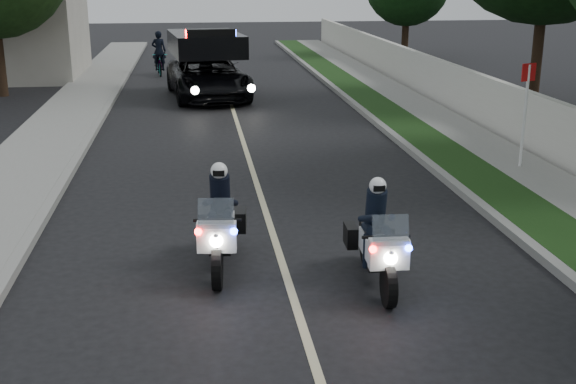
% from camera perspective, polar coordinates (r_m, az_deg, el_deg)
% --- Properties ---
extents(curb_right, '(0.20, 60.00, 0.15)m').
position_cam_1_polar(curb_right, '(18.13, 10.06, 2.89)').
color(curb_right, gray).
rests_on(curb_right, ground).
extents(grass_verge, '(1.20, 60.00, 0.16)m').
position_cam_1_polar(grass_verge, '(18.34, 12.15, 2.94)').
color(grass_verge, '#193814').
rests_on(grass_verge, ground).
extents(sidewalk_right, '(1.40, 60.00, 0.16)m').
position_cam_1_polar(sidewalk_right, '(18.82, 15.89, 3.02)').
color(sidewalk_right, gray).
rests_on(sidewalk_right, ground).
extents(property_wall, '(0.22, 60.00, 1.50)m').
position_cam_1_polar(property_wall, '(19.09, 18.82, 5.02)').
color(property_wall, beige).
rests_on(property_wall, ground).
extents(curb_left, '(0.20, 60.00, 0.15)m').
position_cam_1_polar(curb_left, '(17.53, -16.47, 1.97)').
color(curb_left, gray).
rests_on(curb_left, ground).
extents(sidewalk_left, '(2.00, 60.00, 0.16)m').
position_cam_1_polar(sidewalk_left, '(17.74, -19.98, 1.82)').
color(sidewalk_left, gray).
rests_on(sidewalk_left, ground).
extents(lane_marking, '(0.12, 50.00, 0.01)m').
position_cam_1_polar(lane_marking, '(17.37, -2.99, 2.28)').
color(lane_marking, '#BFB78C').
rests_on(lane_marking, ground).
extents(police_moto_left, '(0.86, 1.99, 1.64)m').
position_cam_1_polar(police_moto_left, '(11.38, -5.25, -5.83)').
color(police_moto_left, silver).
rests_on(police_moto_left, ground).
extents(police_moto_right, '(0.73, 1.88, 1.58)m').
position_cam_1_polar(police_moto_right, '(10.86, 6.91, -7.06)').
color(police_moto_right, silver).
rests_on(police_moto_right, ground).
extents(police_suv, '(3.18, 5.78, 2.69)m').
position_cam_1_polar(police_suv, '(26.65, -6.23, 7.34)').
color(police_suv, black).
rests_on(police_suv, ground).
extents(bicycle, '(0.83, 1.88, 0.96)m').
position_cam_1_polar(bicycle, '(32.96, -9.98, 9.01)').
color(bicycle, black).
rests_on(bicycle, ground).
extents(cyclist, '(0.66, 0.48, 1.71)m').
position_cam_1_polar(cyclist, '(32.96, -9.98, 9.01)').
color(cyclist, black).
rests_on(cyclist, ground).
extents(sign_post, '(0.51, 0.51, 2.55)m').
position_cam_1_polar(sign_post, '(17.35, 17.64, 1.46)').
color(sign_post, '#B8160D').
rests_on(sign_post, ground).
extents(tree_right_c, '(7.65, 7.65, 12.22)m').
position_cam_1_polar(tree_right_c, '(26.74, 18.58, 6.60)').
color(tree_right_c, black).
rests_on(tree_right_c, ground).
extents(tree_right_e, '(4.94, 4.94, 7.39)m').
position_cam_1_polar(tree_right_e, '(39.94, 9.08, 10.40)').
color(tree_right_e, black).
rests_on(tree_right_e, ground).
extents(tree_left_near, '(6.10, 6.10, 9.49)m').
position_cam_1_polar(tree_left_near, '(28.82, -21.35, 7.01)').
color(tree_left_near, '#193913').
rests_on(tree_left_near, ground).
extents(tree_left_far, '(7.93, 7.93, 11.74)m').
position_cam_1_polar(tree_left_far, '(34.27, -21.03, 8.45)').
color(tree_left_far, black).
rests_on(tree_left_far, ground).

